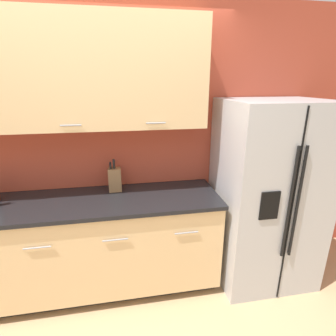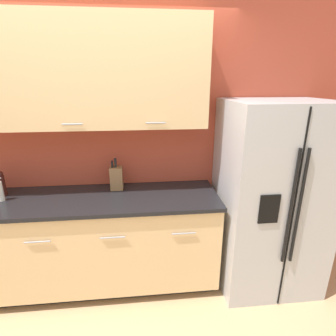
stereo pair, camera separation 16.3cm
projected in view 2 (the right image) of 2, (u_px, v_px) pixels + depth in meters
wall_back at (94, 126)px, 2.40m from camera, size 10.00×0.39×2.60m
counter_unit at (86, 242)px, 2.45m from camera, size 2.44×0.64×0.93m
refrigerator at (270, 198)px, 2.43m from camera, size 0.90×0.78×1.76m
knife_block at (116, 177)px, 2.46m from camera, size 0.11×0.10×0.31m
wine_bottle at (0, 182)px, 2.32m from camera, size 0.08×0.08×0.26m
soap_dispenser at (0, 191)px, 2.23m from camera, size 0.05×0.05×0.21m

